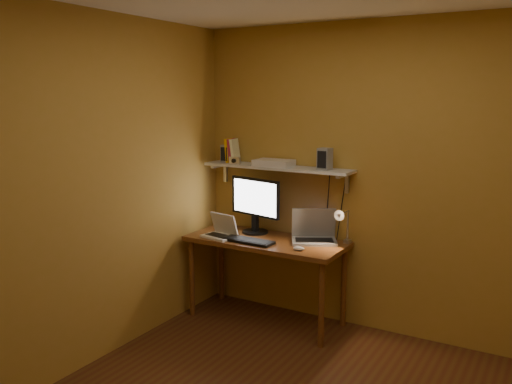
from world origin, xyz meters
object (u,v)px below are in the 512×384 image
Objects in this scene: laptop at (314,233)px; speaker_left at (227,154)px; router at (274,163)px; netbook at (221,231)px; shelf_camera at (235,161)px; keyboard at (248,241)px; mouse at (299,248)px; desk at (266,248)px; monitor at (255,203)px; desk_lamp at (343,222)px; wall_shelf at (277,168)px; speaker_right at (325,159)px.

speaker_left is at bearing 149.13° from laptop.
router reaches higher than laptop.
shelf_camera reaches higher than netbook.
shelf_camera is (-0.31, 0.28, 0.65)m from keyboard.
netbook is 0.75m from speaker_left.
laptop is 1.12m from speaker_left.
mouse is at bearing -115.53° from laptop.
shelf_camera is at bearing 163.69° from desk.
desk is at bearing -14.21° from speaker_left.
speaker_left is at bearing 149.24° from shelf_camera.
netbook is at bearing -59.49° from speaker_left.
monitor is 0.62m from laptop.
desk_lamp is at bearing 0.56° from shelf_camera.
router reaches higher than netbook.
laptop is at bearing -5.54° from wall_shelf.
router is (-0.41, 0.02, 0.58)m from laptop.
monitor is 1.65× the size of router.
shelf_camera reaches higher than mouse.
laptop is 0.57m from keyboard.
speaker_left is 0.89× the size of speaker_right.
keyboard is (-0.08, -0.36, -0.60)m from wall_shelf.
shelf_camera is at bearing -169.84° from speaker_right.
laptop is at bearing 3.59° from speaker_left.
speaker_left reaches higher than desk_lamp.
desk_lamp is 1.15m from shelf_camera.
speaker_right is at bearing 76.98° from mouse.
monitor is 1.19× the size of laptop.
monitor is 3.02× the size of speaker_right.
desk is 8.63× the size of speaker_left.
mouse is 0.88× the size of shelf_camera.
desk_lamp is 0.82m from router.
wall_shelf is (0.00, 0.19, 0.69)m from desk.
laptop is (0.39, 0.16, 0.16)m from desk.
speaker_left is 0.17m from shelf_camera.
speaker_right reaches higher than shelf_camera.
speaker_right is (0.46, -0.01, 0.11)m from wall_shelf.
mouse is at bearing -39.68° from router.
wall_shelf is 0.05m from router.
netbook reaches higher than keyboard.
keyboard is 0.96m from speaker_right.
keyboard is (-0.47, -0.32, -0.06)m from laptop.
laptop is 0.71m from router.
laptop is 1.23× the size of desk_lamp.
desk_lamp is at bearing -4.62° from router.
shelf_camera is at bearing 154.63° from laptop.
desk is 0.44m from monitor.
shelf_camera is at bearing -159.64° from monitor.
speaker_right is (0.46, 0.18, 0.80)m from desk.
router reaches higher than desk.
monitor is at bearing 153.00° from laptop.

